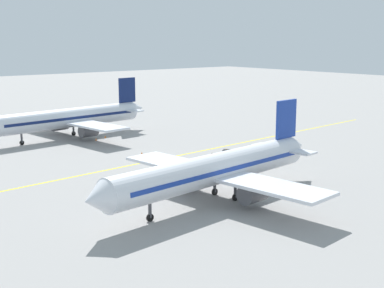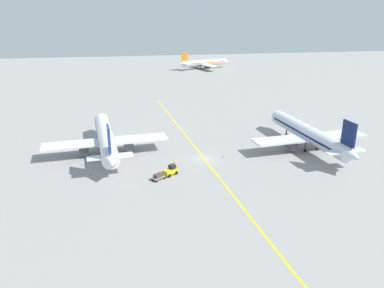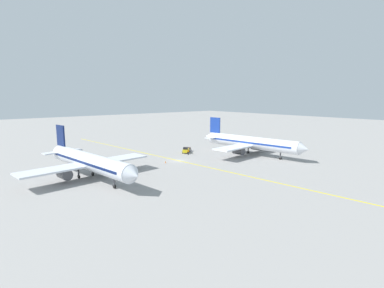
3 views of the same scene
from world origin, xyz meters
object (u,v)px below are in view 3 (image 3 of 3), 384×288
Objects in this scene: airplane_adjacent_stand at (88,162)px; ground_crew_worker at (188,152)px; airplane_at_gate at (250,143)px; baggage_cart_trailing at (188,149)px; traffic_cone_mid_apron at (100,170)px; baggage_tug_white at (186,150)px; traffic_cone_by_wingtip at (227,148)px; traffic_cone_far_edge at (166,162)px; traffic_cone_near_nose at (109,171)px.

ground_crew_worker is (-32.95, -6.63, -2.80)m from airplane_adjacent_stand.
baggage_cart_trailing is at bearing -57.19° from airplane_at_gate.
airplane_adjacent_stand is 64.63× the size of traffic_cone_mid_apron.
baggage_tug_white reaches higher than traffic_cone_by_wingtip.
airplane_adjacent_stand reaches higher than baggage_cart_trailing.
traffic_cone_by_wingtip is at bearing -179.84° from ground_crew_worker.
traffic_cone_by_wingtip is at bearing -170.47° from traffic_cone_far_edge.
traffic_cone_far_edge is at bearing -175.01° from airplane_adjacent_stand.
baggage_cart_trailing is 5.31× the size of traffic_cone_near_nose.
baggage_tug_white is 30.00m from traffic_cone_mid_apron.
traffic_cone_mid_apron and traffic_cone_far_edge have the same top height.
baggage_tug_white is at bearing -47.47° from airplane_at_gate.
traffic_cone_by_wingtip is at bearing 161.37° from baggage_cart_trailing.
ground_crew_worker is 28.66m from traffic_cone_mid_apron.
traffic_cone_far_edge is (15.43, 9.29, -0.49)m from baggage_cart_trailing.
traffic_cone_mid_apron is at bearing 3.59° from ground_crew_worker.
traffic_cone_near_nose is at bearing 114.69° from traffic_cone_mid_apron.
traffic_cone_far_edge is (11.71, 4.77, -0.63)m from ground_crew_worker.
airplane_at_gate is 64.62× the size of traffic_cone_mid_apron.
baggage_cart_trailing is 5.31× the size of traffic_cone_mid_apron.
traffic_cone_far_edge is at bearing 29.73° from baggage_tug_white.
airplane_at_gate is 64.62× the size of traffic_cone_far_edge.
airplane_at_gate is 12.66m from traffic_cone_by_wingtip.
ground_crew_worker reaches higher than traffic_cone_near_nose.
baggage_cart_trailing is at bearing -129.39° from ground_crew_worker.
airplane_adjacent_stand reaches higher than baggage_tug_white.
baggage_cart_trailing is at bearing -18.63° from traffic_cone_by_wingtip.
baggage_tug_white is 16.11m from traffic_cone_by_wingtip.
airplane_adjacent_stand is at bearing 48.00° from traffic_cone_mid_apron.
traffic_cone_far_edge is (12.79, 7.31, -0.63)m from baggage_tug_white.
traffic_cone_by_wingtip is (-15.91, 2.49, -0.63)m from baggage_tug_white.
baggage_tug_white is at bearing -166.34° from traffic_cone_near_nose.
baggage_tug_white is 6.00× the size of traffic_cone_by_wingtip.
baggage_tug_white is at bearing -171.70° from traffic_cone_mid_apron.
baggage_cart_trailing is 5.31× the size of traffic_cone_far_edge.
traffic_cone_near_nose is at bearing -1.40° from traffic_cone_far_edge.
airplane_at_gate is at bearing 169.88° from traffic_cone_near_nose.
airplane_at_gate is 42.46m from traffic_cone_near_nose.
traffic_cone_by_wingtip and traffic_cone_far_edge have the same top height.
traffic_cone_mid_apron is 45.63m from traffic_cone_by_wingtip.
baggage_cart_trailing reaches higher than traffic_cone_by_wingtip.
traffic_cone_mid_apron is (-4.35, -4.83, -3.43)m from airplane_adjacent_stand.
airplane_adjacent_stand is 33.73m from ground_crew_worker.
airplane_adjacent_stand is at bearing 7.61° from traffic_cone_by_wingtip.
airplane_adjacent_stand is 64.63× the size of traffic_cone_by_wingtip.
airplane_at_gate is 47.48m from airplane_adjacent_stand.
traffic_cone_near_nose is 44.62m from traffic_cone_by_wingtip.
baggage_tug_white is 1.13× the size of baggage_cart_trailing.
traffic_cone_mid_apron is at bearing -65.31° from traffic_cone_near_nose.
airplane_at_gate reaches higher than traffic_cone_near_nose.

